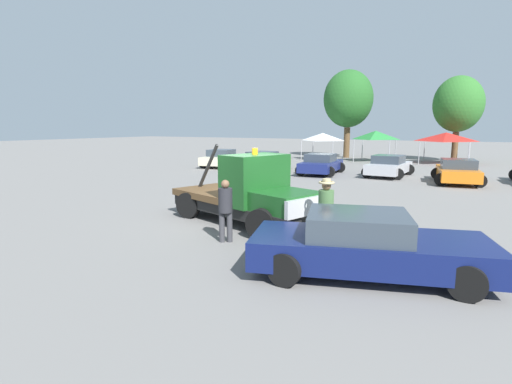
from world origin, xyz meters
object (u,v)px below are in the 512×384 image
object	(u,v)px
parked_car_navy	(321,164)
parked_car_orange	(457,171)
parked_car_cream	(222,158)
parked_car_olive	(264,161)
foreground_car	(366,245)
person_at_hood	(225,206)
canopy_tent_red	(446,137)
tow_truck	(249,195)
tree_left	(458,104)
tree_center	(348,99)
parked_car_silver	(389,166)
canopy_tent_green	(376,135)
canopy_tent_white	(323,137)
person_near_truck	(326,208)

from	to	relation	value
parked_car_navy	parked_car_orange	size ratio (longest dim) A/B	0.99
parked_car_cream	parked_car_navy	bearing A→B (deg)	-105.45
parked_car_olive	foreground_car	bearing A→B (deg)	-140.42
person_at_hood	canopy_tent_red	xyz separation A→B (m)	(3.49, 27.98, 1.23)
parked_car_navy	foreground_car	bearing A→B (deg)	-161.64
tow_truck	tree_left	world-z (taller)	tree_left
person_at_hood	tree_center	bearing A→B (deg)	156.15
person_at_hood	parked_car_silver	world-z (taller)	person_at_hood
parked_car_orange	tree_left	bearing A→B (deg)	-5.33
canopy_tent_green	parked_car_olive	bearing A→B (deg)	-115.76
foreground_car	canopy_tent_green	world-z (taller)	canopy_tent_green
parked_car_silver	canopy_tent_white	bearing A→B (deg)	42.30
parked_car_navy	tree_left	xyz separation A→B (m)	(7.11, 14.68, 4.31)
person_at_hood	parked_car_silver	xyz separation A→B (m)	(1.08, 16.86, -0.34)
parked_car_cream	parked_car_navy	distance (m)	8.35
parked_car_cream	canopy_tent_green	size ratio (longest dim) A/B	1.49
person_near_truck	canopy_tent_red	distance (m)	27.28
canopy_tent_white	parked_car_silver	bearing A→B (deg)	-51.81
tow_truck	parked_car_orange	size ratio (longest dim) A/B	1.30
parked_car_navy	parked_car_silver	xyz separation A→B (m)	(4.10, 0.92, -0.00)
tow_truck	tree_center	world-z (taller)	tree_center
foreground_car	person_near_truck	size ratio (longest dim) A/B	2.88
tree_left	foreground_car	bearing A→B (deg)	-90.30
parked_car_cream	parked_car_olive	size ratio (longest dim) A/B	0.96
person_at_hood	tree_left	bearing A→B (deg)	138.19
canopy_tent_white	parked_car_olive	bearing A→B (deg)	-92.79
canopy_tent_green	parked_car_cream	bearing A→B (deg)	-131.81
person_at_hood	canopy_tent_white	bearing A→B (deg)	160.06
person_near_truck	parked_car_cream	world-z (taller)	person_near_truck
person_at_hood	parked_car_cream	size ratio (longest dim) A/B	0.37
canopy_tent_green	tree_left	distance (m)	7.53
parked_car_navy	tree_center	world-z (taller)	tree_center
parked_car_cream	foreground_car	bearing A→B (deg)	-148.23
person_at_hood	canopy_tent_red	size ratio (longest dim) A/B	0.47
canopy_tent_green	tree_center	world-z (taller)	tree_center
tow_truck	parked_car_olive	bearing A→B (deg)	134.70
parked_car_olive	parked_car_orange	world-z (taller)	same
canopy_tent_green	tree_left	bearing A→B (deg)	29.27
parked_car_olive	person_at_hood	bearing A→B (deg)	-149.84
parked_car_cream	parked_car_navy	xyz separation A→B (m)	(8.30, -0.88, -0.00)
parked_car_navy	canopy_tent_green	distance (m)	11.40
parked_car_olive	canopy_tent_white	xyz separation A→B (m)	(0.52, 10.76, 1.46)
tow_truck	canopy_tent_red	bearing A→B (deg)	99.98
canopy_tent_white	parked_car_cream	bearing A→B (deg)	-113.88
tow_truck	foreground_car	distance (m)	5.08
tow_truck	tree_center	distance (m)	29.21
parked_car_silver	parked_car_orange	size ratio (longest dim) A/B	0.97
tow_truck	parked_car_orange	bearing A→B (deg)	86.94
parked_car_navy	parked_car_orange	bearing A→B (deg)	-96.78
tree_center	canopy_tent_white	bearing A→B (deg)	-110.65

